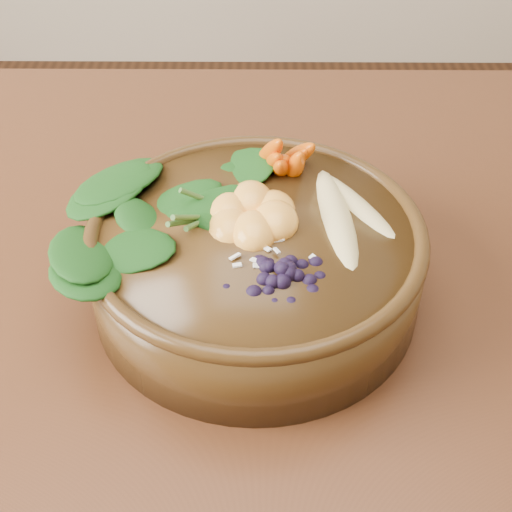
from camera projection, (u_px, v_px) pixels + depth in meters
dining_table at (200, 344)px, 0.77m from camera, size 1.60×0.90×0.75m
stoneware_bowl at (256, 264)px, 0.66m from camera, size 0.38×0.38×0.08m
kale_heap at (187, 178)px, 0.65m from camera, size 0.24×0.23×0.05m
carrot_cluster at (287, 133)px, 0.68m from camera, size 0.08×0.08×0.08m
banana_halves at (347, 197)px, 0.65m from camera, size 0.10×0.17×0.03m
mandarin_cluster at (252, 202)px, 0.64m from camera, size 0.11×0.12×0.03m
blueberry_pile at (282, 257)px, 0.58m from camera, size 0.17×0.14×0.04m
coconut_flakes at (265, 240)px, 0.62m from camera, size 0.11×0.10×0.01m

